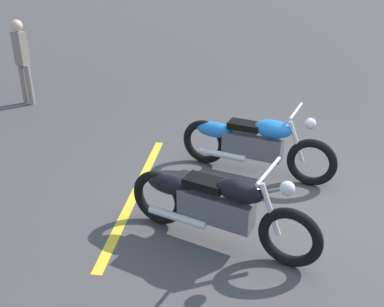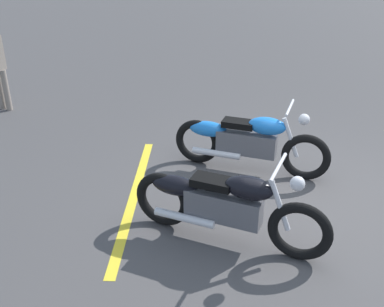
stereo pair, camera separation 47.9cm
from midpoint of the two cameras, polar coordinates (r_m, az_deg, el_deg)
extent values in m
plane|color=#474444|center=(5.79, 11.18, -6.22)|extent=(60.00, 60.00, 0.00)
torus|color=black|center=(6.19, 12.22, -0.54)|extent=(0.67, 0.29, 0.67)
torus|color=black|center=(6.52, -1.40, 1.50)|extent=(0.67, 0.29, 0.67)
cube|color=#59595E|center=(6.29, 4.82, 1.28)|extent=(0.87, 0.44, 0.32)
ellipsoid|color=blue|center=(6.11, 7.37, 3.47)|extent=(0.58, 0.41, 0.24)
ellipsoid|color=blue|center=(6.38, -0.08, 3.14)|extent=(0.60, 0.38, 0.22)
cube|color=black|center=(6.21, 3.76, 3.79)|extent=(0.49, 0.35, 0.09)
cylinder|color=silver|center=(6.11, 10.32, 1.97)|extent=(0.27, 0.13, 0.56)
cylinder|color=silver|center=(5.96, 10.17, 5.76)|extent=(0.20, 0.61, 0.04)
sphere|color=silver|center=(5.98, 11.95, 4.25)|extent=(0.15, 0.15, 0.15)
cylinder|color=silver|center=(6.34, 0.95, -0.03)|extent=(0.70, 0.28, 0.09)
torus|color=black|center=(4.68, 10.76, -9.86)|extent=(0.67, 0.33, 0.67)
torus|color=black|center=(5.14, -6.44, -5.94)|extent=(0.67, 0.33, 0.67)
cube|color=#59595E|center=(4.82, 1.17, -6.93)|extent=(0.87, 0.49, 0.32)
ellipsoid|color=black|center=(4.59, 4.34, -4.49)|extent=(0.58, 0.44, 0.24)
ellipsoid|color=black|center=(4.96, -4.94, -4.13)|extent=(0.61, 0.41, 0.22)
cube|color=black|center=(4.72, -0.26, -3.74)|extent=(0.49, 0.37, 0.09)
cylinder|color=silver|center=(4.57, 8.22, -6.62)|extent=(0.27, 0.14, 0.56)
cylinder|color=silver|center=(4.37, 7.93, -1.81)|extent=(0.24, 0.60, 0.04)
sphere|color=silver|center=(4.40, 10.33, -3.88)|extent=(0.15, 0.15, 0.15)
cylinder|color=silver|center=(4.95, -3.81, -8.29)|extent=(0.69, 0.32, 0.09)
cylinder|color=gray|center=(9.50, -24.72, 7.46)|extent=(0.12, 0.12, 0.79)
cylinder|color=gray|center=(9.38, -24.06, 7.37)|extent=(0.12, 0.12, 0.79)
cube|color=yellow|center=(5.90, -9.76, -5.39)|extent=(0.21, 3.20, 0.01)
camera|label=1|loc=(0.24, 87.48, 1.23)|focal=41.70mm
camera|label=2|loc=(0.24, -92.52, -1.23)|focal=41.70mm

